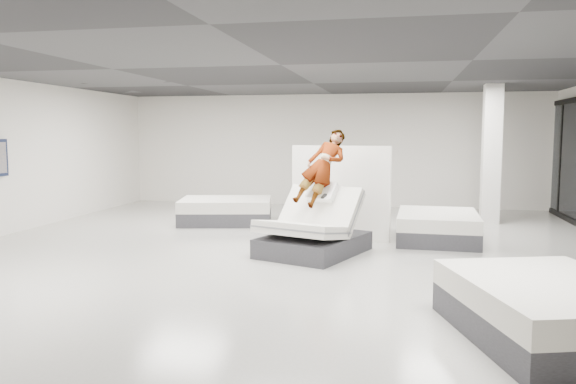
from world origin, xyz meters
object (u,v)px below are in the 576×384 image
Objects in this scene: flat_bed_left_far at (226,211)px; column at (491,154)px; person at (322,184)px; divider_panel at (340,192)px; remote at (324,196)px; flat_bed_right_near at (551,311)px; flat_bed_right_far at (437,227)px; hero_bed at (313,233)px.

flat_bed_left_far is 6.28m from column.
divider_panel is (0.18, 1.24, -0.28)m from person.
flat_bed_right_near is at bearing -30.32° from remote.
column reaches higher than divider_panel.
person is 0.61× the size of flat_bed_right_near.
column is at bearing 51.92° from divider_panel.
person is 5.14m from column.
divider_panel is 5.78m from flat_bed_right_near.
divider_panel reaches higher than flat_bed_right_far.
divider_panel is 0.99× the size of flat_bed_right_far.
person is 0.45m from remote.
divider_panel is (0.30, 1.55, 0.56)m from hero_bed.
flat_bed_left_far is (-4.71, 1.28, 0.01)m from flat_bed_right_far.
hero_bed is at bearing -49.87° from flat_bed_left_far.
flat_bed_right_near is at bearing -49.72° from hero_bed.
flat_bed_right_far is at bearing 62.63° from remote.
column is at bearing 86.09° from flat_bed_right_near.
person reaches higher than remote.
column is (3.51, 4.16, 1.24)m from hero_bed.
flat_bed_left_far is at bearing 152.15° from remote.
person is at bearing -131.43° from column.
person is 0.49× the size of column.
flat_bed_right_near is at bearing -93.91° from column.
remote is 0.04× the size of column.
flat_bed_right_far is at bearing -118.21° from column.
column reaches higher than hero_bed.
person reaches higher than flat_bed_right_far.
flat_bed_right_near is at bearing -32.61° from person.
remote is 1.65m from divider_panel.
person reaches higher than flat_bed_right_near.
remote is 4.49m from flat_bed_right_near.
flat_bed_right_near is 7.82m from column.
column reaches higher than flat_bed_left_far.
remote reaches higher than flat_bed_right_near.
remote is 2.79m from flat_bed_right_far.
flat_bed_right_near is 0.81× the size of column.
person is 1.28m from divider_panel.
person is 3.86m from flat_bed_left_far.
person is 4.88m from flat_bed_right_near.
flat_bed_right_far is (2.08, 1.39, -0.93)m from person.
flat_bed_right_far is 0.87× the size of flat_bed_left_far.
person is at bearing -146.22° from flat_bed_right_far.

